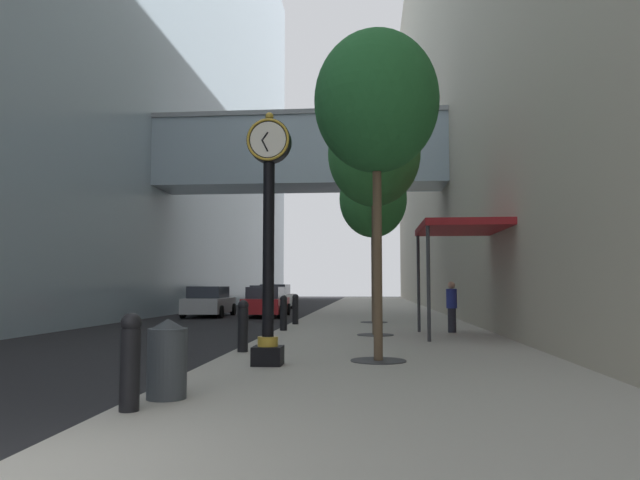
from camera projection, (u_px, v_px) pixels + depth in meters
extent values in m
plane|color=black|center=(311.00, 316.00, 31.17)|extent=(110.00, 110.00, 0.00)
cube|color=#9E998E|center=(376.00, 312.00, 33.85)|extent=(7.03, 80.00, 0.14)
cube|color=#93A8B7|center=(121.00, 9.00, 36.69)|extent=(9.00, 80.00, 38.14)
cube|color=#93A8B7|center=(301.00, 156.00, 30.48)|extent=(15.52, 3.20, 3.48)
cube|color=gray|center=(301.00, 121.00, 30.62)|extent=(15.52, 3.40, 0.24)
cube|color=#A89E89|center=(510.00, 38.00, 34.44)|extent=(9.00, 80.00, 32.54)
cube|color=black|center=(268.00, 356.00, 10.89)|extent=(0.55, 0.55, 0.35)
cylinder|color=gold|center=(268.00, 341.00, 10.91)|extent=(0.38, 0.38, 0.18)
cylinder|color=black|center=(269.00, 249.00, 11.05)|extent=(0.22, 0.22, 3.31)
cylinder|color=black|center=(269.00, 141.00, 11.21)|extent=(0.84, 0.28, 0.84)
torus|color=gold|center=(268.00, 139.00, 11.05)|extent=(0.82, 0.05, 0.82)
cylinder|color=silver|center=(268.00, 139.00, 11.06)|extent=(0.69, 0.01, 0.69)
cylinder|color=silver|center=(271.00, 143.00, 11.36)|extent=(0.69, 0.01, 0.69)
sphere|color=gold|center=(269.00, 116.00, 11.25)|extent=(0.16, 0.16, 0.16)
cube|color=black|center=(265.00, 136.00, 11.06)|extent=(0.12, 0.01, 0.15)
cube|color=black|center=(265.00, 145.00, 11.05)|extent=(0.14, 0.01, 0.25)
cylinder|color=black|center=(130.00, 370.00, 6.93)|extent=(0.24, 0.24, 0.97)
sphere|color=black|center=(131.00, 323.00, 6.98)|extent=(0.25, 0.25, 0.25)
cylinder|color=black|center=(243.00, 330.00, 13.11)|extent=(0.24, 0.24, 0.97)
sphere|color=black|center=(243.00, 305.00, 13.15)|extent=(0.25, 0.25, 0.25)
cylinder|color=black|center=(267.00, 321.00, 16.20)|extent=(0.24, 0.24, 0.97)
sphere|color=black|center=(267.00, 302.00, 16.24)|extent=(0.25, 0.25, 0.25)
cylinder|color=black|center=(284.00, 316.00, 19.28)|extent=(0.24, 0.24, 0.97)
sphere|color=black|center=(284.00, 299.00, 19.33)|extent=(0.25, 0.25, 0.25)
cylinder|color=black|center=(295.00, 312.00, 22.37)|extent=(0.24, 0.24, 0.97)
sphere|color=black|center=(295.00, 297.00, 22.41)|extent=(0.25, 0.25, 0.25)
cylinder|color=#333335|center=(378.00, 361.00, 11.46)|extent=(1.10, 1.10, 0.02)
cylinder|color=brown|center=(378.00, 253.00, 11.62)|extent=(0.18, 0.18, 4.29)
ellipsoid|color=#23602D|center=(376.00, 101.00, 11.87)|extent=(2.54, 2.54, 2.93)
cylinder|color=#333335|center=(375.00, 335.00, 17.46)|extent=(1.10, 1.10, 0.02)
cylinder|color=#4C3D2D|center=(375.00, 261.00, 17.63)|extent=(0.18, 0.18, 4.47)
ellipsoid|color=#2D7033|center=(374.00, 154.00, 17.89)|extent=(2.84, 2.84, 3.27)
cylinder|color=#333335|center=(374.00, 322.00, 23.46)|extent=(1.10, 1.10, 0.02)
cylinder|color=brown|center=(374.00, 273.00, 23.61)|extent=(0.18, 0.18, 4.00)
ellipsoid|color=#2D7033|center=(373.00, 199.00, 23.85)|extent=(2.76, 2.76, 3.18)
cylinder|color=#383D42|center=(167.00, 363.00, 7.69)|extent=(0.52, 0.52, 0.92)
cone|color=#272A2E|center=(168.00, 325.00, 7.73)|extent=(0.53, 0.53, 0.16)
cylinder|color=#23232D|center=(452.00, 320.00, 18.52)|extent=(0.30, 0.30, 0.76)
cylinder|color=navy|center=(452.00, 299.00, 18.57)|extent=(0.39, 0.39, 0.62)
sphere|color=tan|center=(451.00, 285.00, 18.60)|extent=(0.23, 0.23, 0.23)
cube|color=maroon|center=(460.00, 228.00, 17.20)|extent=(2.40, 3.60, 0.20)
cylinder|color=#333338|center=(428.00, 281.00, 15.58)|extent=(0.10, 0.10, 3.20)
cylinder|color=#333338|center=(419.00, 282.00, 18.76)|extent=(0.10, 0.10, 3.20)
cube|color=#B7BABF|center=(209.00, 305.00, 30.48)|extent=(2.07, 4.76, 0.76)
cube|color=#282D38|center=(209.00, 292.00, 30.30)|extent=(1.76, 2.69, 0.62)
cylinder|color=black|center=(199.00, 309.00, 32.09)|extent=(0.25, 0.65, 0.64)
cylinder|color=black|center=(233.00, 309.00, 32.01)|extent=(0.25, 0.65, 0.64)
cylinder|color=black|center=(183.00, 312.00, 28.92)|extent=(0.25, 0.65, 0.64)
cylinder|color=black|center=(221.00, 312.00, 28.83)|extent=(0.25, 0.65, 0.64)
cube|color=silver|center=(276.00, 300.00, 39.13)|extent=(1.90, 4.64, 0.83)
cube|color=#282D38|center=(275.00, 289.00, 38.96)|extent=(1.67, 2.60, 0.68)
cylinder|color=black|center=(266.00, 304.00, 40.75)|extent=(0.22, 0.64, 0.64)
cylinder|color=black|center=(293.00, 304.00, 40.60)|extent=(0.22, 0.64, 0.64)
cylinder|color=black|center=(258.00, 306.00, 37.62)|extent=(0.22, 0.64, 0.64)
cylinder|color=black|center=(287.00, 306.00, 37.46)|extent=(0.22, 0.64, 0.64)
cube|color=slate|center=(263.00, 299.00, 44.40)|extent=(1.82, 4.28, 0.79)
cube|color=#282D38|center=(263.00, 290.00, 44.24)|extent=(1.60, 2.40, 0.65)
cylinder|color=black|center=(255.00, 302.00, 45.90)|extent=(0.22, 0.64, 0.64)
cylinder|color=black|center=(278.00, 302.00, 45.75)|extent=(0.22, 0.64, 0.64)
cylinder|color=black|center=(248.00, 303.00, 43.01)|extent=(0.22, 0.64, 0.64)
cylinder|color=black|center=(272.00, 303.00, 42.86)|extent=(0.22, 0.64, 0.64)
cube|color=#AD191E|center=(266.00, 305.00, 30.36)|extent=(1.96, 4.69, 0.74)
cube|color=#282D38|center=(266.00, 293.00, 30.18)|extent=(1.70, 2.64, 0.61)
cylinder|color=black|center=(254.00, 309.00, 31.98)|extent=(0.23, 0.64, 0.64)
cylinder|color=black|center=(288.00, 309.00, 31.85)|extent=(0.23, 0.64, 0.64)
cylinder|color=black|center=(243.00, 312.00, 28.83)|extent=(0.23, 0.64, 0.64)
cylinder|color=black|center=(280.00, 312.00, 28.71)|extent=(0.23, 0.64, 0.64)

